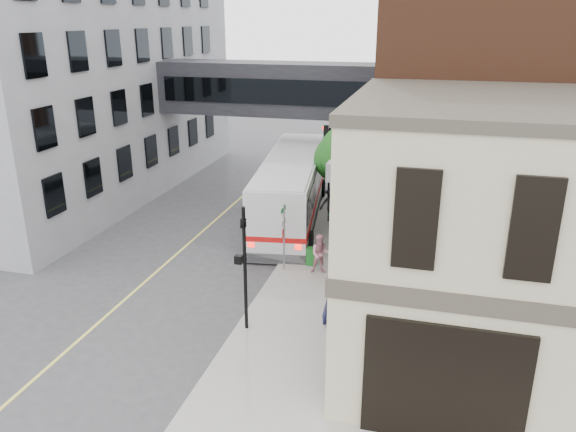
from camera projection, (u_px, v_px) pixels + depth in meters
The scene contains 17 objects.
ground at pixel (215, 361), 18.12m from camera, with size 120.00×120.00×0.00m, color #38383A.
sidewalk_main at pixel (347, 221), 30.35m from camera, with size 4.00×60.00×0.15m, color gray.
corner_building at pixel (522, 245), 16.35m from camera, with size 10.19×8.12×8.45m.
brick_building at pixel (519, 94), 27.00m from camera, with size 13.76×18.00×14.00m.
opposite_building at pixel (50, 77), 34.46m from camera, with size 14.00×24.00×14.00m, color gray.
skyway_bridge at pixel (277, 89), 33.05m from camera, with size 14.00×3.18×3.00m.
traffic_signal_near at pixel (244, 254), 18.85m from camera, with size 0.44×0.22×4.60m.
traffic_signal_far at pixel (327, 148), 32.41m from camera, with size 0.53×0.28×4.50m.
street_sign_pole at pixel (284, 231), 23.74m from camera, with size 0.08×0.75×3.00m.
street_tree at pixel (351, 155), 28.30m from camera, with size 3.80×3.20×5.60m.
lane_marking at pixel (197, 236), 28.43m from camera, with size 0.12×40.00×0.01m, color #D8CC4C.
bus at pixel (292, 185), 30.27m from camera, with size 4.50×12.98×3.42m.
pedestrian_a at pixel (348, 223), 27.28m from camera, with size 0.64×0.42×1.77m, color silver.
pedestrian_b at pixel (320, 254), 23.79m from camera, with size 0.84×0.65×1.72m, color #C68092.
pedestrian_c at pixel (331, 204), 29.88m from camera, with size 1.18×0.68×1.83m, color black.
newspaper_box at pixel (311, 256), 24.69m from camera, with size 0.40×0.35×0.79m, color #155B1A.
sandwich_board at pixel (329, 307), 20.04m from camera, with size 0.39×0.61×1.09m, color black.
Camera 1 is at (6.28, -14.36, 10.50)m, focal length 35.00 mm.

